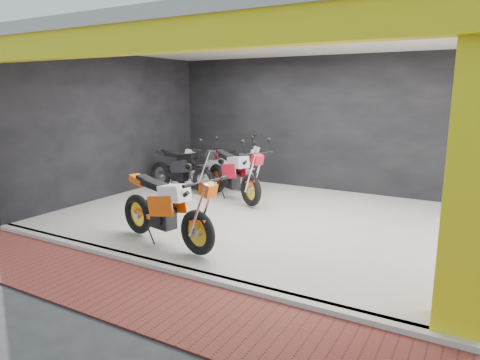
# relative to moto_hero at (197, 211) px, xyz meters

# --- Properties ---
(ground) EXTENTS (80.00, 80.00, 0.00)m
(ground) POSITION_rel_moto_hero_xyz_m (-0.14, 0.50, -0.82)
(ground) COLOR #2D2D30
(ground) RESTS_ON ground
(showroom_floor) EXTENTS (8.00, 6.00, 0.10)m
(showroom_floor) POSITION_rel_moto_hero_xyz_m (-0.14, 2.50, -0.77)
(showroom_floor) COLOR white
(showroom_floor) RESTS_ON ground
(showroom_ceiling) EXTENTS (8.40, 6.40, 0.20)m
(showroom_ceiling) POSITION_rel_moto_hero_xyz_m (-0.14, 2.50, 2.78)
(showroom_ceiling) COLOR beige
(showroom_ceiling) RESTS_ON corner_column
(back_wall) EXTENTS (8.20, 0.20, 3.50)m
(back_wall) POSITION_rel_moto_hero_xyz_m (-0.14, 5.60, 0.93)
(back_wall) COLOR black
(back_wall) RESTS_ON ground
(left_wall) EXTENTS (0.20, 6.20, 3.50)m
(left_wall) POSITION_rel_moto_hero_xyz_m (-4.24, 2.50, 0.93)
(left_wall) COLOR black
(left_wall) RESTS_ON ground
(corner_column) EXTENTS (0.50, 0.50, 3.50)m
(corner_column) POSITION_rel_moto_hero_xyz_m (3.61, -0.25, 0.93)
(corner_column) COLOR yellow
(corner_column) RESTS_ON ground
(header_beam_front) EXTENTS (8.40, 0.30, 0.40)m
(header_beam_front) POSITION_rel_moto_hero_xyz_m (-0.14, -0.50, 2.48)
(header_beam_front) COLOR yellow
(header_beam_front) RESTS_ON corner_column
(floor_kerb) EXTENTS (8.00, 0.20, 0.10)m
(floor_kerb) POSITION_rel_moto_hero_xyz_m (-0.14, -0.52, -0.77)
(floor_kerb) COLOR white
(floor_kerb) RESTS_ON ground
(paver_front) EXTENTS (9.00, 1.40, 0.03)m
(paver_front) POSITION_rel_moto_hero_xyz_m (-0.14, -1.30, -0.81)
(paver_front) COLOR maroon
(paver_front) RESTS_ON ground
(moto_hero) EXTENTS (2.50, 1.34, 1.45)m
(moto_hero) POSITION_rel_moto_hero_xyz_m (0.00, 0.00, 0.00)
(moto_hero) COLOR #F3540A
(moto_hero) RESTS_ON showroom_floor
(moto_row_a) EXTENTS (2.53, 1.93, 1.46)m
(moto_row_a) POSITION_rel_moto_hero_xyz_m (-0.66, 2.95, 0.01)
(moto_row_a) COLOR red
(moto_row_a) RESTS_ON showroom_floor
(moto_row_b) EXTENTS (2.29, 1.00, 1.37)m
(moto_row_b) POSITION_rel_moto_hero_xyz_m (-2.23, 3.40, -0.04)
(moto_row_b) COLOR black
(moto_row_b) RESTS_ON showroom_floor
(moto_row_d) EXTENTS (2.44, 1.67, 1.40)m
(moto_row_d) POSITION_rel_moto_hero_xyz_m (-1.50, 4.25, -0.02)
(moto_row_d) COLOR #A2A5AA
(moto_row_d) RESTS_ON showroom_floor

